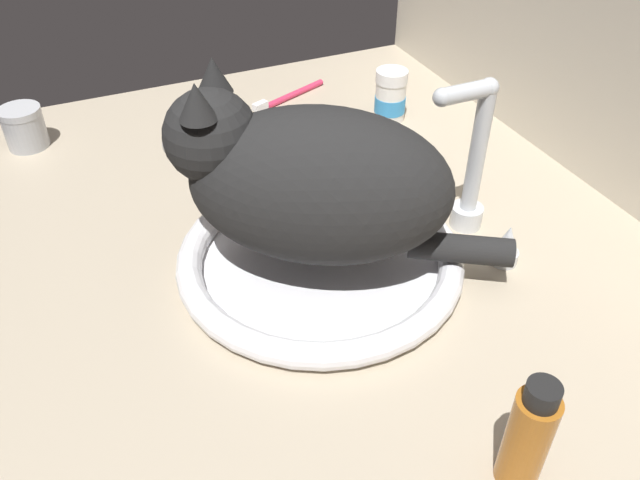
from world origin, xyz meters
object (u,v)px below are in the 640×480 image
(faucet, at_px, (470,176))
(metal_jar, at_px, (24,127))
(sink_basin, at_px, (320,258))
(pill_bottle, at_px, (390,97))
(toothbrush, at_px, (287,96))
(cat, at_px, (303,180))
(amber_bottle, at_px, (528,437))

(faucet, distance_m, metal_jar, 0.65)
(sink_basin, distance_m, pill_bottle, 0.38)
(metal_jar, bearing_deg, toothbrush, 87.81)
(sink_basin, xyz_separation_m, pill_bottle, (-0.29, 0.25, 0.03))
(sink_basin, height_order, cat, cat)
(pill_bottle, height_order, metal_jar, pill_bottle)
(cat, bearing_deg, sink_basin, 58.00)
(cat, distance_m, amber_bottle, 0.33)
(cat, bearing_deg, toothbrush, 161.11)
(amber_bottle, bearing_deg, metal_jar, -156.13)
(metal_jar, bearing_deg, faucet, 48.27)
(amber_bottle, bearing_deg, sink_basin, -172.44)
(amber_bottle, height_order, pill_bottle, amber_bottle)
(toothbrush, bearing_deg, metal_jar, -92.19)
(cat, bearing_deg, faucet, 87.42)
(cat, relative_size, toothbrush, 2.38)
(sink_basin, xyz_separation_m, toothbrush, (-0.42, 0.12, -0.01))
(faucet, xyz_separation_m, toothbrush, (-0.42, -0.07, -0.07))
(pill_bottle, relative_size, metal_jar, 1.34)
(toothbrush, bearing_deg, cat, -18.89)
(faucet, bearing_deg, sink_basin, -90.00)
(cat, bearing_deg, metal_jar, -147.16)
(metal_jar, distance_m, toothbrush, 0.41)
(pill_bottle, height_order, toothbrush, pill_bottle)
(pill_bottle, bearing_deg, toothbrush, -136.19)
(amber_bottle, bearing_deg, faucet, 153.66)
(faucet, bearing_deg, pill_bottle, 169.72)
(cat, height_order, pill_bottle, cat)
(pill_bottle, xyz_separation_m, metal_jar, (-0.15, -0.54, -0.01))
(toothbrush, bearing_deg, sink_basin, -16.58)
(pill_bottle, distance_m, toothbrush, 0.18)
(pill_bottle, relative_size, toothbrush, 0.55)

